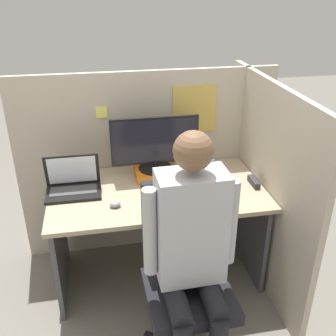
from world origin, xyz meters
The scene contains 13 objects.
ground_plane centered at (0.00, 0.00, 0.00)m, with size 12.00×12.00×0.00m, color slate.
cubicle_panel_back centered at (0.00, 0.80, 0.72)m, with size 1.92×0.05×1.42m.
cubicle_panel_right centered at (0.74, 0.31, 0.71)m, with size 0.04×1.43×1.42m.
desk centered at (0.00, 0.39, 0.54)m, with size 1.42×0.78×0.72m.
paper_box centered at (0.02, 0.59, 0.75)m, with size 0.29×0.24×0.06m.
monitor centered at (0.02, 0.59, 0.97)m, with size 0.61×0.23×0.38m.
laptop centered at (-0.55, 0.46, 0.77)m, with size 0.35×0.23×0.24m.
mouse centered at (-0.29, 0.22, 0.74)m, with size 0.07×0.05×0.04m.
stapler centered at (0.66, 0.33, 0.74)m, with size 0.04×0.14×0.04m.
carrot_toy centered at (0.07, 0.16, 0.74)m, with size 0.04×0.14×0.04m.
office_chair centered at (0.06, -0.22, 0.53)m, with size 0.52×0.56×1.03m.
person centered at (0.05, -0.37, 0.81)m, with size 0.48×0.43×1.40m.
coffee_mug centered at (0.40, 0.57, 0.78)m, with size 0.09×0.09×0.11m.
Camera 1 is at (-0.35, -1.87, 2.01)m, focal length 42.00 mm.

